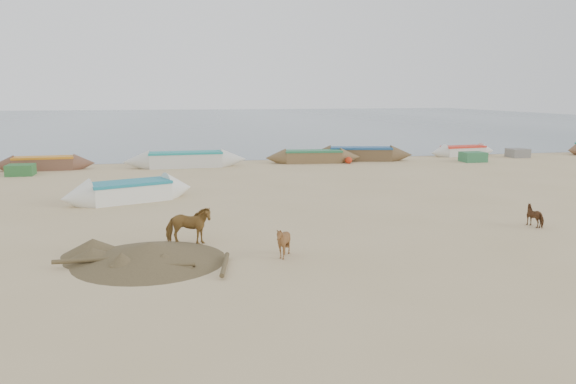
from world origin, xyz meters
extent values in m
plane|color=tan|center=(0.00, 0.00, 0.00)|extent=(140.00, 140.00, 0.00)
plane|color=slate|center=(0.00, 82.00, 0.01)|extent=(160.00, 160.00, 0.00)
imported|color=olive|center=(-3.62, 1.29, 0.58)|extent=(1.45, 0.82, 1.16)
imported|color=brown|center=(-1.14, -0.62, 0.45)|extent=(1.02, 0.97, 0.90)
imported|color=brown|center=(8.01, 1.20, 0.37)|extent=(0.92, 0.95, 0.73)
cone|color=brown|center=(-4.71, -0.13, 0.25)|extent=(5.43, 5.43, 0.51)
cube|color=#2D6431|center=(-12.05, 17.81, 0.30)|extent=(1.40, 1.20, 0.60)
sphere|color=red|center=(7.23, 18.94, 0.22)|extent=(0.44, 0.44, 0.44)
cube|color=gray|center=(-5.20, 21.15, 0.28)|extent=(1.20, 1.10, 0.56)
cube|color=#316E45|center=(15.57, 18.17, 0.32)|extent=(1.50, 1.20, 0.64)
cube|color=slate|center=(20.06, 19.90, 0.30)|extent=(1.30, 1.20, 0.60)
camera|label=1|loc=(-4.17, -15.17, 4.47)|focal=35.00mm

